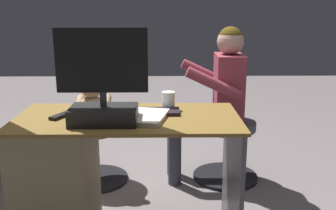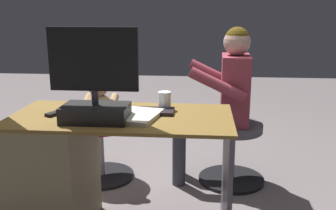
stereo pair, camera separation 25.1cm
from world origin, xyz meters
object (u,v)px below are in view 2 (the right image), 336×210
(person, at_px, (222,93))
(keyboard, at_px, (137,111))
(computer_mouse, at_px, (87,108))
(monitor, at_px, (95,93))
(visitor_chair, at_px, (232,146))
(teddy_bear, at_px, (99,100))
(tv_remote, at_px, (58,113))
(cup, at_px, (164,101))
(office_chair_teddy, at_px, (101,144))
(desk, at_px, (68,171))

(person, bearing_deg, keyboard, 53.90)
(keyboard, xyz_separation_m, computer_mouse, (0.30, -0.00, 0.01))
(monitor, height_order, visitor_chair, monitor)
(monitor, distance_m, teddy_bear, 0.94)
(tv_remote, distance_m, person, 1.24)
(teddy_bear, height_order, visitor_chair, teddy_bear)
(monitor, xyz_separation_m, tv_remote, (0.25, -0.11, -0.14))
(cup, bearing_deg, computer_mouse, 10.43)
(office_chair_teddy, bearing_deg, desk, 90.23)
(keyboard, distance_m, teddy_bear, 0.81)
(tv_remote, xyz_separation_m, office_chair_teddy, (-0.03, -0.76, -0.46))
(monitor, xyz_separation_m, visitor_chair, (-0.80, -0.90, -0.60))
(teddy_bear, bearing_deg, computer_mouse, 99.26)
(desk, xyz_separation_m, monitor, (-0.22, 0.12, 0.50))
(tv_remote, relative_size, person, 0.13)
(teddy_bear, height_order, person, person)
(keyboard, height_order, tv_remote, keyboard)
(office_chair_teddy, distance_m, visitor_chair, 1.02)
(computer_mouse, relative_size, person, 0.08)
(computer_mouse, relative_size, cup, 0.91)
(teddy_bear, bearing_deg, monitor, 103.95)
(desk, bearing_deg, visitor_chair, -142.50)
(desk, distance_m, cup, 0.70)
(computer_mouse, height_order, office_chair_teddy, computer_mouse)
(keyboard, xyz_separation_m, teddy_bear, (0.41, -0.69, -0.11))
(desk, bearing_deg, person, -139.94)
(computer_mouse, height_order, visitor_chair, computer_mouse)
(cup, height_order, visitor_chair, cup)
(desk, xyz_separation_m, tv_remote, (0.04, 0.01, 0.36))
(visitor_chair, bearing_deg, person, 1.69)
(visitor_chair, distance_m, person, 0.43)
(tv_remote, xyz_separation_m, person, (-0.96, -0.78, -0.04))
(teddy_bear, relative_size, person, 0.31)
(desk, xyz_separation_m, computer_mouse, (-0.11, -0.07, 0.37))
(tv_remote, bearing_deg, keyboard, -143.49)
(keyboard, height_order, person, person)
(desk, xyz_separation_m, cup, (-0.55, -0.15, 0.40))
(computer_mouse, height_order, person, person)
(teddy_bear, bearing_deg, keyboard, 120.47)
(keyboard, bearing_deg, office_chair_teddy, -59.05)
(keyboard, distance_m, cup, 0.18)
(cup, height_order, person, person)
(cup, distance_m, visitor_chair, 0.93)
(office_chair_teddy, bearing_deg, tv_remote, 87.51)
(desk, relative_size, teddy_bear, 3.32)
(cup, xyz_separation_m, person, (-0.37, -0.62, -0.09))
(computer_mouse, distance_m, teddy_bear, 0.71)
(cup, bearing_deg, visitor_chair, -126.23)
(computer_mouse, xyz_separation_m, visitor_chair, (-0.90, -0.71, -0.47))
(desk, bearing_deg, tv_remote, 12.37)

